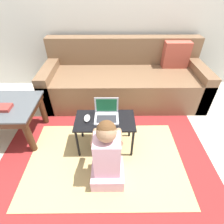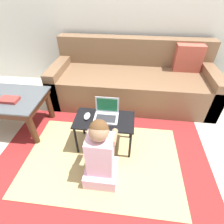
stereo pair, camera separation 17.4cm
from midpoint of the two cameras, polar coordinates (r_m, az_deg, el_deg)
name	(u,v)px [view 1 (the left image)]	position (r m, az deg, el deg)	size (l,w,h in m)	color
ground_plane	(118,144)	(2.03, -0.42, -10.44)	(16.00, 16.00, 0.00)	beige
wall_back	(116,0)	(2.79, -0.68, 32.81)	(9.00, 0.06, 2.50)	silver
area_rug	(105,160)	(1.89, -4.92, -15.49)	(2.20, 1.43, 0.01)	maroon
couch	(124,80)	(2.63, 2.16, 10.35)	(2.24, 0.87, 0.82)	brown
laptop_desk	(105,124)	(1.78, -5.12, -3.88)	(0.60, 0.33, 0.39)	black
laptop	(107,115)	(1.74, -4.66, -1.20)	(0.24, 0.19, 0.20)	#B7BCC6
computer_mouse	(87,118)	(1.76, -10.98, -2.10)	(0.06, 0.11, 0.03)	silver
person_seated	(107,157)	(1.53, -4.97, -14.69)	(0.29, 0.37, 0.70)	#E5B2CC
book_on_table	(1,108)	(2.14, -34.53, 1.05)	(0.20, 0.12, 0.03)	#99332D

